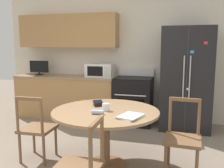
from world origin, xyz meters
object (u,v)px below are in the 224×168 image
Objects in this scene: countertop_tv at (39,67)px; wallet at (98,104)px; refrigerator at (186,79)px; candle_glass at (106,108)px; dining_chair_left at (37,129)px; oven_range at (134,100)px; dining_chair_right at (183,139)px; microwave at (100,70)px.

wallet is at bearing -41.54° from countertop_tv.
candle_glass is at bearing -117.97° from refrigerator.
dining_chair_left is (1.16, -2.00, -0.63)m from countertop_tv.
countertop_tv is 2.51× the size of wallet.
oven_range is 2.18m from dining_chair_left.
oven_range is at bearing -59.03° from dining_chair_right.
refrigerator is at bearing -3.45° from microwave.
microwave is 2.12m from dining_chair_left.
oven_range is 2.51× the size of countertop_tv.
dining_chair_right reaches higher than wallet.
dining_chair_right and dining_chair_left have the same top height.
wallet is (-0.17, -1.68, 0.30)m from oven_range.
wallet is at bearing 17.91° from dining_chair_left.
countertop_tv reaches higher than oven_range.
refrigerator is at bearing -1.61° from countertop_tv.
dining_chair_left is (-0.24, -2.02, -0.60)m from microwave.
refrigerator is 1.83m from dining_chair_right.
refrigerator reaches higher than dining_chair_left.
oven_range is at bearing 84.22° from wallet.
refrigerator is at bearing -87.85° from dining_chair_right.
wallet is (-1.11, 0.13, 0.33)m from dining_chair_right.
oven_range is 1.20× the size of dining_chair_right.
candle_glass is at bearing -89.99° from oven_range.
oven_range reaches higher than wallet.
oven_range is 1.96× the size of microwave.
oven_range is at bearing -4.32° from microwave.
microwave reaches higher than dining_chair_left.
dining_chair_left is at bearing -59.80° from countertop_tv.
microwave is 0.61× the size of dining_chair_right.
microwave is 2.55m from dining_chair_right.
countertop_tv is at bearing 137.52° from candle_glass.
oven_range is 6.30× the size of wallet.
countertop_tv is 0.48× the size of dining_chair_left.
microwave is 2.09m from candle_glass.
dining_chair_right is 1.16m from wallet.
countertop_tv is 0.48× the size of dining_chair_right.
countertop_tv reaches higher than wallet.
microwave is (-0.71, 0.05, 0.57)m from oven_range.
refrigerator reaches higher than countertop_tv.
dining_chair_right is (-0.04, -1.76, -0.50)m from refrigerator.
microwave is at bearing 107.22° from wallet.
oven_range is at bearing -1.05° from countertop_tv.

